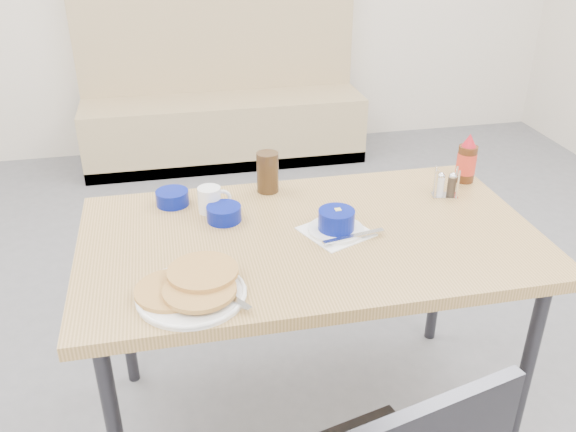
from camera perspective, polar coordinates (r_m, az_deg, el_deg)
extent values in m
cube|color=tan|center=(4.32, -5.94, 8.13)|extent=(1.90, 0.55, 0.45)
cube|color=tan|center=(4.40, -6.61, 15.16)|extent=(1.90, 0.12, 1.00)
cube|color=#2D2D33|center=(4.39, -5.82, 5.86)|extent=(1.90, 0.55, 0.08)
cube|color=tan|center=(1.89, 2.09, -2.19)|extent=(1.40, 0.80, 0.04)
cylinder|color=#2D2D33|center=(2.10, 21.33, -13.63)|extent=(0.04, 0.04, 0.72)
cylinder|color=#2D2D33|center=(2.33, -15.19, -7.91)|extent=(0.04, 0.04, 0.72)
cylinder|color=#2D2D33|center=(2.53, 13.95, -4.51)|extent=(0.04, 0.04, 0.72)
cylinder|color=white|center=(1.61, -9.02, -7.29)|extent=(0.29, 0.29, 0.01)
cylinder|color=tan|center=(1.61, -10.89, -6.82)|extent=(0.19, 0.19, 0.01)
cylinder|color=tan|center=(1.58, -8.26, -6.89)|extent=(0.19, 0.19, 0.01)
cylinder|color=tan|center=(1.63, -7.98, -5.16)|extent=(0.19, 0.19, 0.01)
cube|color=silver|center=(1.57, -5.13, -7.68)|extent=(0.08, 0.12, 0.01)
cylinder|color=white|center=(2.00, -7.35, 1.52)|extent=(0.08, 0.08, 0.09)
cylinder|color=black|center=(1.99, -7.42, 2.50)|extent=(0.06, 0.06, 0.00)
torus|color=white|center=(2.01, -6.18, 1.65)|extent=(0.06, 0.01, 0.06)
cube|color=white|center=(1.89, 4.50, -1.47)|extent=(0.24, 0.24, 0.00)
cylinder|color=white|center=(1.88, 4.51, -1.28)|extent=(0.17, 0.17, 0.01)
cylinder|color=navy|center=(1.87, 4.55, -0.33)|extent=(0.11, 0.11, 0.06)
cylinder|color=white|center=(1.86, 4.58, 0.34)|extent=(0.10, 0.10, 0.01)
cube|color=#F4DB60|center=(1.86, 4.69, 0.54)|extent=(0.02, 0.02, 0.01)
cube|color=silver|center=(1.84, 6.17, -1.88)|extent=(0.20, 0.06, 0.01)
cylinder|color=navy|center=(2.08, -10.77, 1.69)|extent=(0.11, 0.11, 0.05)
cylinder|color=navy|center=(1.95, -6.01, 0.25)|extent=(0.11, 0.11, 0.05)
cylinder|color=#372411|center=(2.12, -1.92, 4.12)|extent=(0.09, 0.09, 0.14)
cube|color=silver|center=(2.18, 14.42, 1.89)|extent=(0.09, 0.07, 0.00)
cylinder|color=silver|center=(2.13, 13.73, 2.94)|extent=(0.01, 0.01, 0.10)
cylinder|color=silver|center=(2.15, 15.61, 2.88)|extent=(0.01, 0.01, 0.10)
cylinder|color=silver|center=(2.16, 13.56, 3.34)|extent=(0.01, 0.01, 0.10)
cylinder|color=silver|center=(2.18, 15.42, 3.29)|extent=(0.01, 0.01, 0.10)
cylinder|color=silver|center=(2.16, 14.02, 2.75)|extent=(0.03, 0.03, 0.07)
cylinder|color=#3F3326|center=(2.17, 15.05, 2.72)|extent=(0.03, 0.03, 0.07)
cylinder|color=#47230F|center=(2.29, 16.33, 4.72)|extent=(0.07, 0.07, 0.13)
cylinder|color=#E0501A|center=(2.28, 16.34, 4.78)|extent=(0.07, 0.07, 0.08)
cone|color=red|center=(2.25, 16.64, 6.83)|extent=(0.05, 0.05, 0.05)
cube|color=#F16D50|center=(1.73, -7.11, -4.74)|extent=(0.04, 0.03, 0.00)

